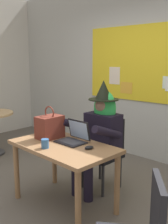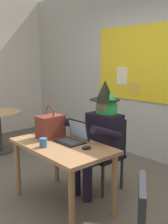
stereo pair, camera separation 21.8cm
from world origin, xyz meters
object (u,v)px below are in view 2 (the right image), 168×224
(desk_main, at_px, (62,153))
(chair_at_desk, at_px, (107,149))
(laptop, at_px, (73,137))
(coffee_mug, at_px, (43,143))
(person_costumed, at_px, (101,130))
(handbag, at_px, (50,126))
(computer_mouse, at_px, (86,148))

(desk_main, relative_size, chair_at_desk, 1.33)
(laptop, distance_m, coffee_mug, 0.36)
(person_costumed, bearing_deg, coffee_mug, -5.83)
(chair_at_desk, bearing_deg, handbag, -26.00)
(desk_main, height_order, person_costumed, person_costumed)
(chair_at_desk, distance_m, coffee_mug, 0.95)
(coffee_mug, bearing_deg, laptop, 79.25)
(chair_at_desk, height_order, coffee_mug, chair_at_desk)
(person_costumed, distance_m, handbag, 0.61)
(person_costumed, bearing_deg, computer_mouse, 28.98)
(computer_mouse, bearing_deg, chair_at_desk, 128.77)
(person_costumed, distance_m, computer_mouse, 0.57)
(person_costumed, xyz_separation_m, coffee_mug, (-0.09, -0.78, -0.01))
(desk_main, relative_size, computer_mouse, 11.42)
(chair_at_desk, relative_size, laptop, 2.76)
(chair_at_desk, relative_size, computer_mouse, 8.61)
(chair_at_desk, xyz_separation_m, coffee_mug, (-0.09, -0.91, 0.26))
(laptop, bearing_deg, desk_main, -92.52)
(desk_main, bearing_deg, coffee_mug, -105.64)
(laptop, xyz_separation_m, handbag, (-0.31, -0.08, 0.08))
(desk_main, relative_size, coffee_mug, 12.50)
(person_costumed, xyz_separation_m, handbag, (-0.33, -0.51, 0.08))
(chair_at_desk, distance_m, person_costumed, 0.30)
(laptop, relative_size, coffee_mug, 3.41)
(desk_main, distance_m, handbag, 0.39)
(laptop, distance_m, computer_mouse, 0.30)
(person_costumed, relative_size, computer_mouse, 13.19)
(laptop, height_order, handbag, handbag)
(desk_main, bearing_deg, handbag, 167.83)
(laptop, bearing_deg, handbag, -163.95)
(chair_at_desk, relative_size, person_costumed, 0.65)
(coffee_mug, bearing_deg, desk_main, 74.36)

